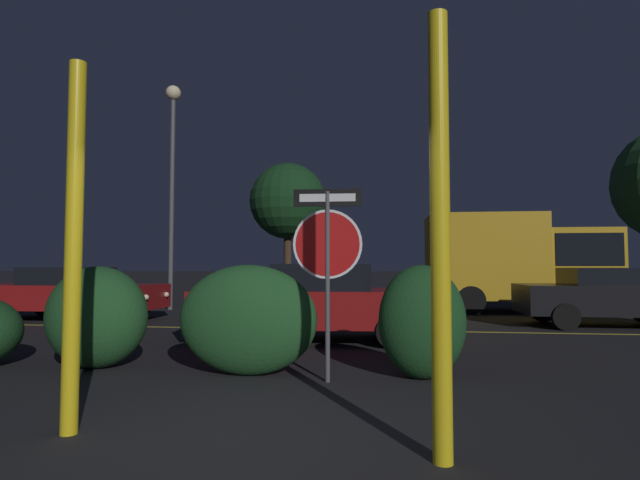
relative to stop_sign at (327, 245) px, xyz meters
The scene contains 14 objects.
ground_plane 2.84m from the stop_sign, 101.32° to the right, with size 260.00×260.00×0.00m, color black.
road_center_stripe 5.33m from the stop_sign, 95.08° to the left, with size 35.86×0.12×0.01m, color gold.
stop_sign is the anchor object (origin of this frame).
yellow_pole_left 2.94m from the stop_sign, 132.45° to the right, with size 0.15×0.15×3.24m, color yellow.
yellow_pole_right 2.66m from the stop_sign, 65.43° to the right, with size 0.15×0.15×3.35m, color yellow.
hedge_bush_1 3.49m from the stop_sign, behind, with size 1.43×1.11×1.43m, color #1E4C23.
hedge_bush_2 1.48m from the stop_sign, 167.06° to the left, with size 1.85×0.77×1.45m, color #1E4C23.
hedge_bush_3 1.56m from the stop_sign, 14.84° to the left, with size 1.10×0.83×1.45m, color #19421E.
passing_car_1 9.90m from the stop_sign, 140.47° to the left, with size 4.82×2.03×1.40m.
passing_car_2 3.54m from the stop_sign, 100.02° to the left, with size 4.73×2.20×1.47m.
passing_car_3 8.81m from the stop_sign, 47.19° to the left, with size 4.06×1.95×1.39m.
delivery_truck 11.35m from the stop_sign, 64.01° to the left, with size 5.55×2.63×3.04m.
street_lamp 11.87m from the stop_sign, 123.29° to the left, with size 0.50×0.50×7.49m.
tree_1 14.59m from the stop_sign, 102.82° to the left, with size 3.14×3.14×5.69m.
Camera 1 is at (1.13, -3.97, 1.43)m, focal length 28.00 mm.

